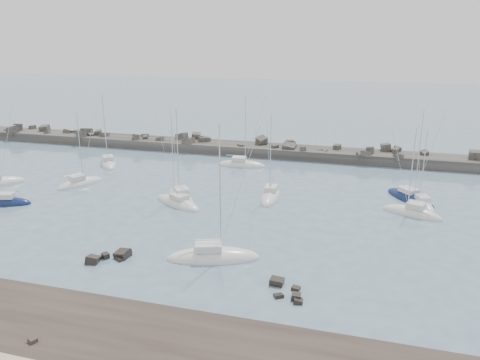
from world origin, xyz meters
name	(u,v)px	position (x,y,z in m)	size (l,w,h in m)	color
ground	(186,230)	(0.00, 0.00, 0.00)	(400.00, 400.00, 0.00)	slate
rock_shelf	(74,342)	(0.03, -21.99, 0.01)	(140.00, 12.00, 1.73)	black
rock_cluster_near	(112,257)	(-4.39, -9.06, 0.21)	(3.81, 3.71, 1.28)	black
rock_cluster_far	(285,290)	(13.82, -10.45, 0.10)	(3.50, 3.51, 1.11)	black
breakwater	(223,150)	(-7.68, 38.00, 0.31)	(115.00, 7.26, 4.97)	#32302D
sailboat_1	(108,164)	(-24.39, 23.55, 0.14)	(7.13, 8.37, 13.41)	silver
sailboat_2	(5,203)	(-26.96, 1.40, 0.14)	(7.52, 4.26, 11.53)	#101B43
sailboat_3	(80,184)	(-22.23, 11.78, 0.14)	(5.40, 7.72, 11.92)	silver
sailboat_4	(241,165)	(-1.32, 28.95, 0.14)	(8.79, 3.48, 13.52)	silver
sailboat_5	(181,198)	(-4.70, 9.77, 0.16)	(7.43, 8.38, 13.75)	silver
sailboat_6	(270,197)	(7.19, 13.87, 0.14)	(2.91, 8.12, 12.75)	silver
sailboat_7	(213,258)	(5.61, -6.26, 0.15)	(9.99, 5.78, 15.07)	silver
sailboat_8	(410,199)	(26.09, 18.40, 0.13)	(7.59, 8.57, 13.82)	#101B43
sailboat_9	(412,214)	(26.00, 12.47, 0.15)	(7.94, 4.94, 12.20)	silver
sailboat_10	(421,204)	(27.37, 16.42, 0.13)	(4.34, 7.34, 11.20)	silver
sailboat_14	(178,203)	(-4.33, 7.83, 0.13)	(8.65, 6.30, 13.23)	silver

